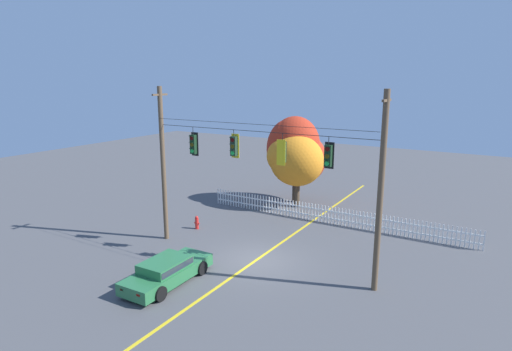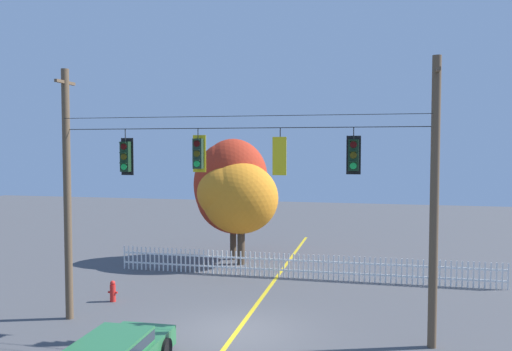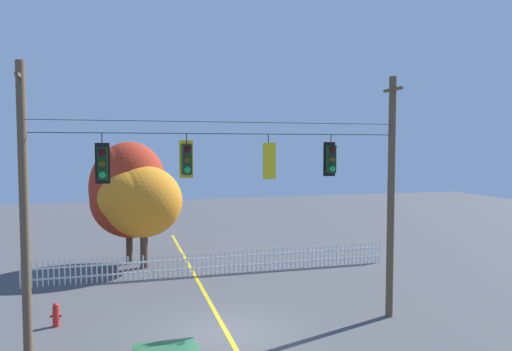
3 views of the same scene
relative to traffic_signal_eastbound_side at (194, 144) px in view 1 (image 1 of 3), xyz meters
name	(u,v)px [view 1 (image 1 of 3)]	position (x,y,z in m)	size (l,w,h in m)	color
ground	(256,260)	(3.79, -0.01, -5.61)	(80.00, 80.00, 0.00)	#4C4C4F
lane_centerline_stripe	(256,260)	(3.79, -0.01, -5.60)	(0.16, 36.00, 0.01)	gold
signal_support_span	(256,176)	(3.79, -0.01, -1.24)	(12.19, 1.10, 8.55)	brown
traffic_signal_eastbound_side	(194,144)	(0.00, 0.00, 0.00)	(0.43, 0.38, 1.53)	black
traffic_signal_northbound_secondary	(234,146)	(2.52, 0.00, 0.11)	(0.43, 0.38, 1.40)	black
traffic_signal_northbound_primary	(282,152)	(5.19, -0.02, 0.04)	(0.43, 0.38, 1.46)	black
traffic_signal_westbound_side	(328,156)	(7.42, 0.00, 0.07)	(0.43, 0.38, 1.42)	black
white_picket_fence	(330,215)	(4.89, 7.22, -5.05)	(17.33, 0.06, 1.12)	white
autumn_maple_near_fence	(294,151)	(0.85, 10.29, -1.78)	(4.23, 3.74, 6.35)	#473828
autumn_maple_mid	(294,159)	(1.36, 9.30, -2.13)	(4.13, 3.35, 5.18)	#473828
parked_car	(167,270)	(1.63, -4.13, -5.00)	(1.90, 4.56, 1.15)	#286B3D
fire_hydrant	(197,222)	(-1.68, 2.14, -5.21)	(0.38, 0.22, 0.81)	red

